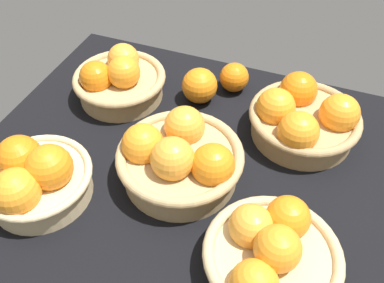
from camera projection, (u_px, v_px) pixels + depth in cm
name	position (u px, v px, depth cm)	size (l,w,h in cm)	color
market_tray	(181.00, 165.00, 85.88)	(84.00, 72.00, 3.00)	black
basket_far_right	(35.00, 178.00, 75.10)	(20.33, 20.33, 12.11)	#D3BC8C
basket_center	(180.00, 158.00, 78.35)	(24.27, 24.27, 12.50)	tan
basket_near_left	(303.00, 118.00, 86.65)	(23.34, 23.34, 11.20)	tan
basket_near_right	(119.00, 80.00, 96.04)	(21.38, 21.38, 11.70)	tan
basket_far_left	(270.00, 254.00, 65.11)	(22.11, 22.11, 11.61)	tan
loose_orange_front_gap	(200.00, 86.00, 95.30)	(8.24, 8.24, 8.24)	orange
loose_orange_back_gap	(234.00, 77.00, 98.51)	(6.99, 6.99, 6.99)	orange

